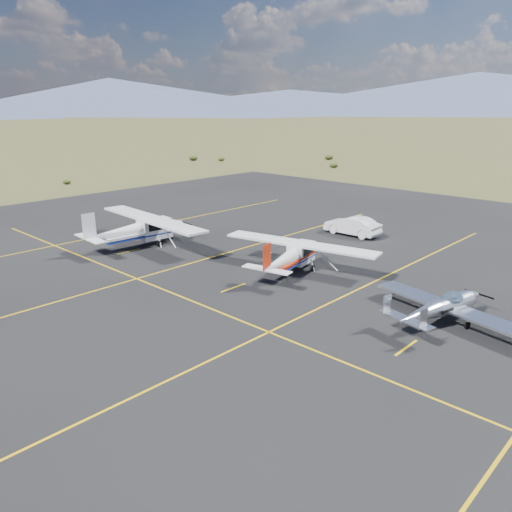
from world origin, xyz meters
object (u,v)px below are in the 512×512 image
aircraft_low_wing (443,307)px  aircraft_plain (138,229)px  aircraft_cessna (292,255)px  sedan (352,226)px

aircraft_low_wing → aircraft_plain: bearing=107.6°
aircraft_low_wing → aircraft_cessna: 10.32m
sedan → aircraft_plain: bearing=-35.0°
aircraft_low_wing → sedan: size_ratio=1.80×
sedan → aircraft_low_wing: bearing=47.2°
aircraft_cessna → sedan: bearing=1.1°
aircraft_low_wing → aircraft_cessna: aircraft_cessna is taller
aircraft_low_wing → aircraft_plain: aircraft_plain is taller
aircraft_cessna → sedan: aircraft_cessna is taller
aircraft_cessna → sedan: (10.85, 2.50, -0.40)m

